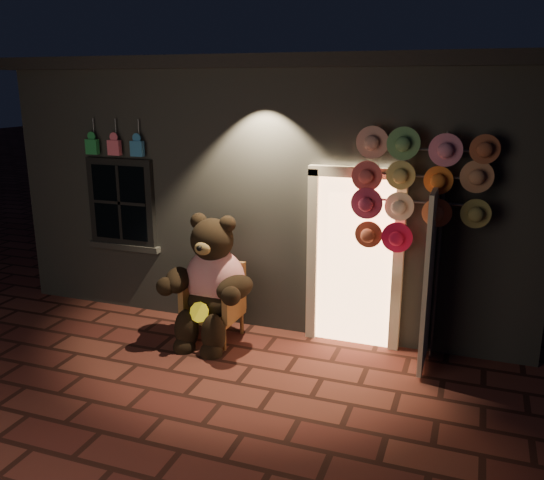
% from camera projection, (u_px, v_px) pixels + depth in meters
% --- Properties ---
extents(ground, '(60.00, 60.00, 0.00)m').
position_uv_depth(ground, '(202.00, 377.00, 6.33)').
color(ground, brown).
rests_on(ground, ground).
extents(shop_building, '(7.30, 5.95, 3.51)m').
position_uv_depth(shop_building, '(308.00, 170.00, 9.49)').
color(shop_building, slate).
rests_on(shop_building, ground).
extents(wicker_armchair, '(0.68, 0.62, 0.96)m').
position_uv_depth(wicker_armchair, '(216.00, 301.00, 7.24)').
color(wicker_armchair, olive).
rests_on(wicker_armchair, ground).
extents(teddy_bear, '(1.24, 0.97, 1.70)m').
position_uv_depth(teddy_bear, '(211.00, 284.00, 7.06)').
color(teddy_bear, '#AF1225').
rests_on(teddy_bear, ground).
extents(hat_rack, '(1.50, 0.22, 2.64)m').
position_uv_depth(hat_rack, '(416.00, 187.00, 6.29)').
color(hat_rack, '#59595E').
rests_on(hat_rack, ground).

